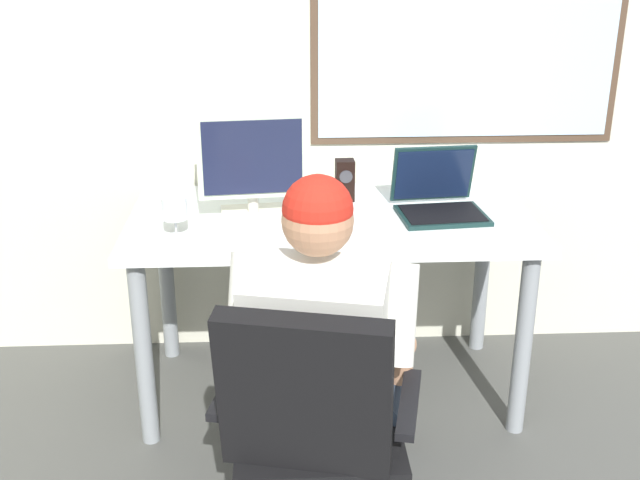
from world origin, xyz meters
The scene contains 9 objects.
wall_rear centered at (0.03, 2.63, 1.35)m, with size 5.00×0.08×2.68m.
desk centered at (-0.03, 2.18, 0.65)m, with size 1.50×0.77×0.75m.
office_chair centered at (-0.14, 1.19, 0.52)m, with size 0.61×0.57×0.91m.
person_seated centered at (-0.08, 1.45, 0.61)m, with size 0.61×0.86×1.18m.
crt_monitor centered at (-0.31, 2.18, 0.98)m, with size 0.40×0.21×0.40m.
laptop centered at (0.38, 2.20, 0.82)m, with size 0.34×0.33×0.24m.
wine_glass centered at (-0.58, 1.99, 0.85)m, with size 0.09×0.09×0.14m.
desk_speaker centered at (0.04, 2.36, 0.84)m, with size 0.08×0.07×0.16m.
coffee_mug centered at (-0.06, 1.98, 0.80)m, with size 0.07×0.07×0.08m.
Camera 1 is at (-0.20, -0.62, 1.78)m, focal length 44.88 mm.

